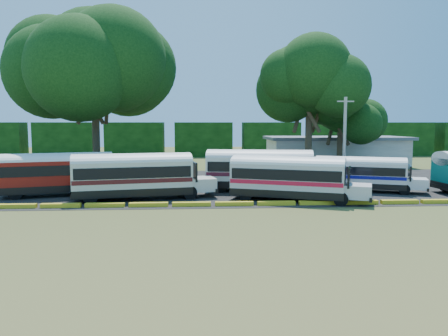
{
  "coord_description": "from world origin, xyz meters",
  "views": [
    {
      "loc": [
        -1.05,
        -29.27,
        5.79
      ],
      "look_at": [
        1.08,
        6.0,
        2.18
      ],
      "focal_mm": 35.0,
      "sensor_mm": 36.0,
      "label": 1
    }
  ],
  "objects": [
    {
      "name": "bus_cream_west",
      "position": [
        -5.75,
        4.05,
        2.01
      ],
      "size": [
        11.11,
        4.78,
        3.55
      ],
      "rotation": [
        0.0,
        0.0,
        0.2
      ],
      "color": "black",
      "rests_on": "ground"
    },
    {
      "name": "asphalt_strip",
      "position": [
        1.0,
        12.0,
        0.01
      ],
      "size": [
        64.0,
        24.0,
        0.02
      ],
      "primitive_type": "cube",
      "color": "black",
      "rests_on": "ground"
    },
    {
      "name": "tree_west",
      "position": [
        -12.17,
        19.44,
        12.72
      ],
      "size": [
        14.65,
        14.65,
        18.12
      ],
      "color": "#3D2F1E",
      "rests_on": "ground"
    },
    {
      "name": "bus_white_blue",
      "position": [
        13.01,
        7.0,
        1.69
      ],
      "size": [
        9.23,
        5.48,
        2.98
      ],
      "rotation": [
        0.0,
        0.0,
        -0.39
      ],
      "color": "black",
      "rests_on": "ground"
    },
    {
      "name": "treeline_backdrop",
      "position": [
        0.0,
        48.0,
        3.0
      ],
      "size": [
        130.0,
        4.0,
        6.0
      ],
      "color": "black",
      "rests_on": "ground"
    },
    {
      "name": "bus_white_red",
      "position": [
        5.89,
        2.77,
        1.9
      ],
      "size": [
        10.44,
        6.13,
        3.37
      ],
      "rotation": [
        0.0,
        0.0,
        -0.38
      ],
      "color": "black",
      "rests_on": "ground"
    },
    {
      "name": "tree_center",
      "position": [
        11.95,
        21.28,
        10.64
      ],
      "size": [
        10.61,
        10.61,
        14.58
      ],
      "color": "#3D2F1E",
      "rests_on": "ground"
    },
    {
      "name": "curb",
      "position": [
        -0.0,
        1.0,
        0.15
      ],
      "size": [
        53.7,
        0.45,
        0.3
      ],
      "color": "gold",
      "rests_on": "ground"
    },
    {
      "name": "terminal_building",
      "position": [
        18.0,
        30.0,
        2.03
      ],
      "size": [
        19.0,
        9.0,
        4.0
      ],
      "color": "silver",
      "rests_on": "ground"
    },
    {
      "name": "utility_pole",
      "position": [
        12.92,
        11.52,
        4.26
      ],
      "size": [
        1.6,
        0.3,
        8.29
      ],
      "color": "#99988B",
      "rests_on": "ground"
    },
    {
      "name": "ground",
      "position": [
        0.0,
        0.0,
        0.0
      ],
      "size": [
        160.0,
        160.0,
        0.0
      ],
      "primitive_type": "plane",
      "color": "#34511B",
      "rests_on": "ground"
    },
    {
      "name": "bus_cream_east",
      "position": [
        4.42,
        7.45,
        2.03
      ],
      "size": [
        11.2,
        4.43,
        3.59
      ],
      "rotation": [
        0.0,
        0.0,
        -0.16
      ],
      "color": "black",
      "rests_on": "ground"
    },
    {
      "name": "tree_east",
      "position": [
        16.44,
        23.3,
        7.27
      ],
      "size": [
        7.23,
        7.23,
        9.99
      ],
      "color": "#3D2F1E",
      "rests_on": "ground"
    },
    {
      "name": "bus_red",
      "position": [
        -12.09,
        6.36,
        1.98
      ],
      "size": [
        10.81,
        5.39,
        3.46
      ],
      "rotation": [
        0.0,
        0.0,
        0.28
      ],
      "color": "black",
      "rests_on": "ground"
    }
  ]
}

